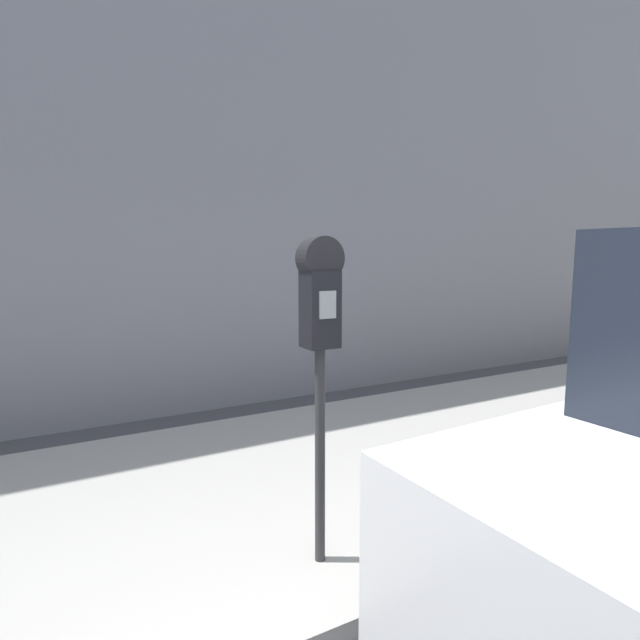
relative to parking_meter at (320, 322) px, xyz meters
The scene contains 3 objects.
sidewalk 1.63m from the parking_meter, 107.81° to the left, with size 24.00×2.80×0.11m.
building_facade 3.72m from the parking_meter, 95.49° to the left, with size 24.00×0.30×6.45m.
parking_meter is the anchor object (origin of this frame).
Camera 1 is at (-0.83, -0.84, 1.67)m, focal length 28.00 mm.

